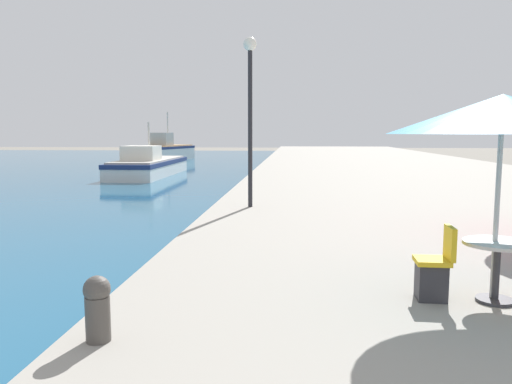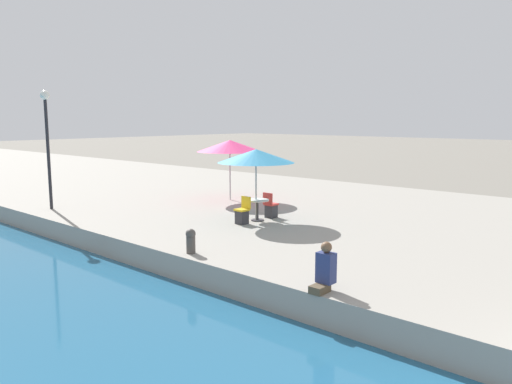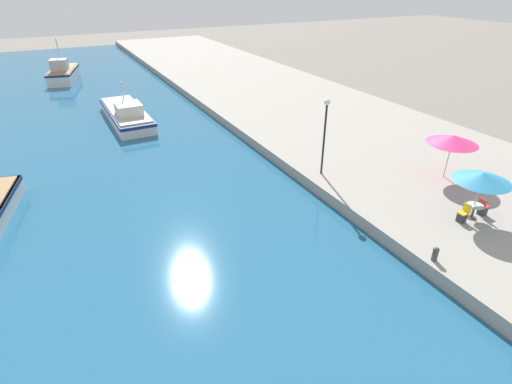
{
  "view_description": "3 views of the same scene",
  "coord_description": "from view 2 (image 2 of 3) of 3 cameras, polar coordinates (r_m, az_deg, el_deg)",
  "views": [
    {
      "loc": [
        2.33,
        5.7,
        2.74
      ],
      "look_at": [
        1.5,
        16.0,
        1.51
      ],
      "focal_mm": 35.0,
      "sensor_mm": 36.0,
      "label": 1
    },
    {
      "loc": [
        -7.95,
        0.51,
        4.21
      ],
      "look_at": [
        4.72,
        11.79,
        1.71
      ],
      "focal_mm": 35.0,
      "sensor_mm": 36.0,
      "label": 2
    },
    {
      "loc": [
        -12.33,
        1.79,
        11.26
      ],
      "look_at": [
        -4.0,
        18.0,
        1.31
      ],
      "focal_mm": 28.0,
      "sensor_mm": 36.0,
      "label": 3
    }
  ],
  "objects": [
    {
      "name": "cafe_umbrella_white",
      "position": [
        21.49,
        -3.01,
        5.29
      ],
      "size": [
        2.83,
        2.83,
        2.59
      ],
      "color": "#B7B7B7",
      "rests_on": "quay_promenade"
    },
    {
      "name": "cafe_table",
      "position": [
        17.19,
        0.16,
        -1.55
      ],
      "size": [
        0.8,
        0.8,
        0.74
      ],
      "color": "#333338",
      "rests_on": "quay_promenade"
    },
    {
      "name": "cafe_umbrella_pink",
      "position": [
        17.01,
        0.0,
        4.14
      ],
      "size": [
        2.64,
        2.64,
        2.47
      ],
      "color": "#B7B7B7",
      "rests_on": "quay_promenade"
    },
    {
      "name": "mooring_bollard",
      "position": [
        13.21,
        -7.47,
        -5.49
      ],
      "size": [
        0.26,
        0.26,
        0.65
      ],
      "color": "#4C4742",
      "rests_on": "quay_promenade"
    },
    {
      "name": "cafe_chair_left",
      "position": [
        17.77,
        1.69,
        -1.91
      ],
      "size": [
        0.43,
        0.4,
        0.91
      ],
      "rotation": [
        0.0,
        0.0,
        -1.56
      ],
      "color": "#2D2D33",
      "rests_on": "quay_promenade"
    },
    {
      "name": "person_at_quay",
      "position": [
        10.4,
        7.86,
        -8.75
      ],
      "size": [
        0.55,
        0.36,
        1.02
      ],
      "color": "brown",
      "rests_on": "quay_promenade"
    },
    {
      "name": "lamppost",
      "position": [
        20.83,
        -22.79,
        6.62
      ],
      "size": [
        0.36,
        0.36,
        4.56
      ],
      "color": "#232328",
      "rests_on": "quay_promenade"
    },
    {
      "name": "quay_promenade",
      "position": [
        40.01,
        -24.61,
        2.09
      ],
      "size": [
        16.0,
        90.0,
        0.71
      ],
      "color": "gray",
      "rests_on": "ground_plane"
    },
    {
      "name": "cafe_chair_right",
      "position": [
        16.73,
        -1.56,
        -2.56
      ],
      "size": [
        0.45,
        0.42,
        0.91
      ],
      "rotation": [
        0.0,
        0.0,
        1.53
      ],
      "color": "#2D2D33",
      "rests_on": "quay_promenade"
    }
  ]
}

